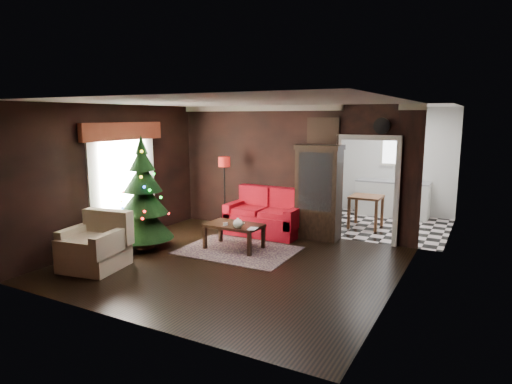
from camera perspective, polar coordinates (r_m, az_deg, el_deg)
The scene contains 26 objects.
floor at distance 7.82m, azimuth -3.17°, elevation -9.33°, with size 5.50×5.50×0.00m, color black.
ceiling at distance 7.39m, azimuth -3.38°, elevation 11.64°, with size 5.50×5.50×0.00m, color white.
wall_back at distance 9.68m, azimuth 4.50°, elevation 2.88°, with size 5.50×5.50×0.00m, color black.
wall_front at distance 5.54m, azimuth -16.92°, elevation -2.72°, with size 5.50×5.50×0.00m, color black.
wall_left at distance 9.21m, azimuth -18.03°, elevation 2.07°, with size 5.50×5.50×0.00m, color black.
wall_right at distance 6.50m, azimuth 17.89°, elevation -0.97°, with size 5.50×5.50×0.00m, color black.
doorway at distance 9.18m, azimuth 14.22°, elevation 0.03°, with size 1.10×0.10×2.10m, color silver, non-canonical shape.
left_window at distance 9.31m, azimuth -16.99°, elevation 2.52°, with size 0.05×1.60×1.40m, color white.
valance at distance 9.19m, azimuth -16.89°, elevation 7.57°, with size 0.12×2.10×0.35m, color brown.
kitchen_floor at distance 10.83m, azimuth 15.95°, elevation -4.27°, with size 3.00×3.00×0.00m, color silver.
kitchen_window at distance 11.97m, azimuth 17.84°, elevation 5.21°, with size 0.70×0.06×0.70m, color white.
rug at distance 8.54m, azimuth -2.33°, elevation -7.61°, with size 2.15×1.56×0.01m, color #422A3C.
loveseat at distance 9.60m, azimuth 1.15°, elevation -2.61°, with size 1.70×0.90×1.00m, color maroon, non-canonical shape.
curio_cabinet at distance 9.25m, azimuth 8.14°, elevation -0.32°, with size 0.90×0.45×1.90m, color black, non-canonical shape.
floor_lamp at distance 9.96m, azimuth -4.11°, elevation -0.23°, with size 0.28×0.28×1.68m, color black, non-canonical shape.
christmas_tree at distance 8.78m, azimuth -14.45°, elevation -0.43°, with size 1.13×1.13×2.16m, color black, non-canonical shape.
armchair at distance 7.95m, azimuth -20.39°, elevation -6.14°, with size 0.96×0.96×0.98m, color beige, non-canonical shape.
coffee_table at distance 8.61m, azimuth -2.87°, elevation -5.75°, with size 1.08×0.65×0.49m, color #312016, non-canonical shape.
teapot at distance 8.18m, azimuth -2.37°, elevation -4.10°, with size 0.21×0.21×0.20m, color white, non-canonical shape.
cup_a at distance 8.47m, azimuth -3.90°, elevation -4.14°, with size 0.06×0.06×0.05m, color white.
cup_b at distance 8.44m, azimuth -4.09°, elevation -4.18°, with size 0.07×0.07×0.06m, color silver.
book at distance 8.15m, azimuth -0.96°, elevation -4.07°, with size 0.16×0.02×0.22m, color gray.
wall_clock at distance 8.95m, azimuth 16.06°, elevation 8.27°, with size 0.32×0.32×0.06m, color white.
painting at distance 9.29m, azimuth 8.73°, elevation 7.77°, with size 0.62×0.05×0.52m, color tan.
kitchen_counter at distance 11.88m, azimuth 17.30°, elevation -0.88°, with size 1.80×0.60×0.90m, color white.
kitchen_table at distance 10.52m, azimuth 14.09°, elevation -2.49°, with size 0.70×0.70×0.75m, color brown, non-canonical shape.
Camera 1 is at (3.87, -6.29, 2.56)m, focal length 30.74 mm.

